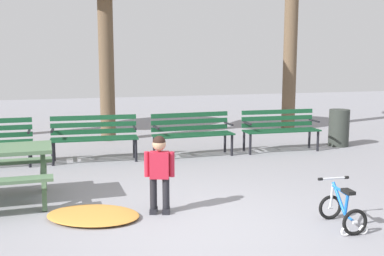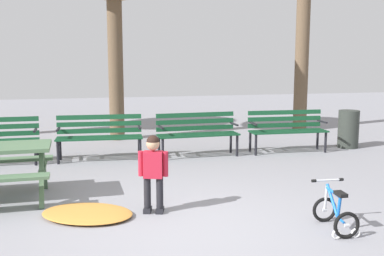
{
  "view_description": "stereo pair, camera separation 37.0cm",
  "coord_description": "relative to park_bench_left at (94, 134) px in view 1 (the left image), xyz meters",
  "views": [
    {
      "loc": [
        -1.43,
        -4.71,
        1.92
      ],
      "look_at": [
        0.55,
        2.02,
        0.85
      ],
      "focal_mm": 42.72,
      "sensor_mm": 36.0,
      "label": 1
    },
    {
      "loc": [
        -1.08,
        -4.8,
        1.92
      ],
      "look_at": [
        0.55,
        2.02,
        0.85
      ],
      "focal_mm": 42.72,
      "sensor_mm": 36.0,
      "label": 2
    }
  ],
  "objects": [
    {
      "name": "trash_bin",
      "position": [
        5.29,
        -0.02,
        -0.1
      ],
      "size": [
        0.44,
        0.44,
        0.81
      ],
      "primitive_type": "cylinder",
      "color": "#2D332D",
      "rests_on": "ground"
    },
    {
      "name": "child_standing",
      "position": [
        0.54,
        -3.25,
        0.06
      ],
      "size": [
        0.36,
        0.23,
        0.99
      ],
      "color": "black",
      "rests_on": "ground"
    },
    {
      "name": "park_bench_right",
      "position": [
        1.89,
        -0.1,
        0.0
      ],
      "size": [
        1.61,
        0.51,
        0.85
      ],
      "color": "#144728",
      "rests_on": "ground"
    },
    {
      "name": "ground",
      "position": [
        0.8,
        -3.93,
        -0.51
      ],
      "size": [
        36.0,
        36.0,
        0.0
      ],
      "primitive_type": "plane",
      "color": "gray"
    },
    {
      "name": "park_bench_far_right",
      "position": [
        3.8,
        -0.12,
        0.0
      ],
      "size": [
        1.62,
        0.52,
        0.85
      ],
      "color": "#144728",
      "rests_on": "ground"
    },
    {
      "name": "kids_bicycle",
      "position": [
        2.44,
        -4.31,
        -0.31
      ],
      "size": [
        0.39,
        0.58,
        0.54
      ],
      "color": "black",
      "rests_on": "ground"
    },
    {
      "name": "park_bench_left",
      "position": [
        0.0,
        0.0,
        0.0
      ],
      "size": [
        1.63,
        0.56,
        0.85
      ],
      "color": "#144728",
      "rests_on": "ground"
    },
    {
      "name": "leaf_pile",
      "position": [
        -0.28,
        -3.19,
        -0.48
      ],
      "size": [
        1.38,
        1.23,
        0.07
      ],
      "primitive_type": "ellipsoid",
      "rotation": [
        0.0,
        0.0,
        2.68
      ],
      "color": "#C68438",
      "rests_on": "ground"
    }
  ]
}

